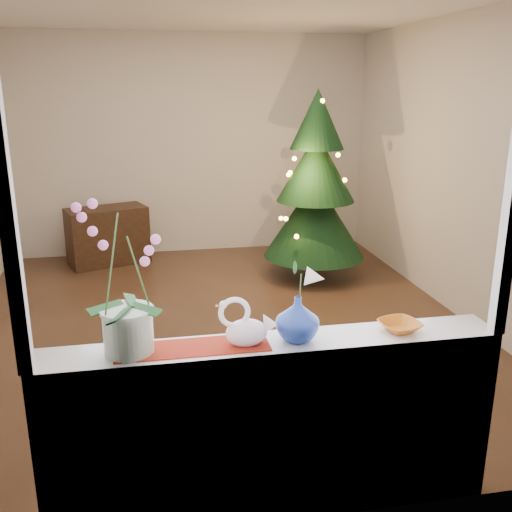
{
  "coord_description": "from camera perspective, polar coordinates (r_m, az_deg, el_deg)",
  "views": [
    {
      "loc": [
        -0.54,
        -4.75,
        2.07
      ],
      "look_at": [
        0.1,
        -1.4,
        1.05
      ],
      "focal_mm": 40.0,
      "sensor_mm": 36.0,
      "label": 1
    }
  ],
  "objects": [
    {
      "name": "ground",
      "position": [
        5.21,
        -3.98,
        -6.8
      ],
      "size": [
        5.0,
        5.0,
        0.0
      ],
      "primitive_type": "plane",
      "color": "#372316",
      "rests_on": "ground"
    },
    {
      "name": "wall_back",
      "position": [
        7.31,
        -6.62,
        10.87
      ],
      "size": [
        4.5,
        0.1,
        2.7
      ],
      "primitive_type": "cube",
      "color": "beige",
      "rests_on": "ground"
    },
    {
      "name": "wall_front",
      "position": [
        2.43,
        2.58,
        -0.58
      ],
      "size": [
        4.5,
        0.1,
        2.7
      ],
      "primitive_type": "cube",
      "color": "beige",
      "rests_on": "ground"
    },
    {
      "name": "wall_right",
      "position": [
        5.56,
        19.66,
        8.24
      ],
      "size": [
        0.1,
        5.0,
        2.7
      ],
      "primitive_type": "cube",
      "color": "beige",
      "rests_on": "ground"
    },
    {
      "name": "ceiling",
      "position": [
        4.83,
        -4.68,
        24.1
      ],
      "size": [
        5.0,
        5.0,
        0.0
      ],
      "primitive_type": "plane",
      "color": "white",
      "rests_on": "wall_back"
    },
    {
      "name": "window_apron",
      "position": [
        2.86,
        2.14,
        -18.02
      ],
      "size": [
        2.2,
        0.08,
        0.88
      ],
      "primitive_type": "cube",
      "color": "white",
      "rests_on": "ground"
    },
    {
      "name": "windowsill",
      "position": [
        2.71,
        1.82,
        -8.91
      ],
      "size": [
        2.2,
        0.26,
        0.04
      ],
      "primitive_type": "cube",
      "color": "white",
      "rests_on": "window_apron"
    },
    {
      "name": "window_frame",
      "position": [
        2.37,
        2.52,
        7.73
      ],
      "size": [
        2.22,
        0.06,
        1.6
      ],
      "primitive_type": null,
      "color": "white",
      "rests_on": "windowsill"
    },
    {
      "name": "runner",
      "position": [
        2.65,
        -6.33,
        -9.08
      ],
      "size": [
        0.7,
        0.2,
        0.01
      ],
      "primitive_type": "cube",
      "color": "maroon",
      "rests_on": "windowsill"
    },
    {
      "name": "orchid_pot",
      "position": [
        2.52,
        -13.01,
        -2.25
      ],
      "size": [
        0.31,
        0.31,
        0.7
      ],
      "primitive_type": null,
      "rotation": [
        0.0,
        0.0,
        -0.34
      ],
      "color": "beige",
      "rests_on": "windowsill"
    },
    {
      "name": "swan",
      "position": [
        2.62,
        -0.96,
        -6.66
      ],
      "size": [
        0.29,
        0.19,
        0.23
      ],
      "primitive_type": null,
      "rotation": [
        0.0,
        0.0,
        0.27
      ],
      "color": "white",
      "rests_on": "windowsill"
    },
    {
      "name": "blue_vase",
      "position": [
        2.67,
        4.18,
        -5.95
      ],
      "size": [
        0.3,
        0.3,
        0.25
      ],
      "primitive_type": "imported",
      "rotation": [
        0.0,
        0.0,
        0.35
      ],
      "color": "navy",
      "rests_on": "windowsill"
    },
    {
      "name": "lily",
      "position": [
        2.6,
        4.27,
        -1.54
      ],
      "size": [
        0.14,
        0.08,
        0.19
      ],
      "primitive_type": null,
      "color": "white",
      "rests_on": "blue_vase"
    },
    {
      "name": "paperweight",
      "position": [
        2.69,
        4.93,
        -7.92
      ],
      "size": [
        0.08,
        0.08,
        0.07
      ],
      "primitive_type": "sphere",
      "rotation": [
        0.0,
        0.0,
        0.18
      ],
      "color": "silver",
      "rests_on": "windowsill"
    },
    {
      "name": "amber_dish",
      "position": [
        2.88,
        14.17,
        -6.89
      ],
      "size": [
        0.2,
        0.2,
        0.04
      ],
      "primitive_type": "imported",
      "rotation": [
        0.0,
        0.0,
        0.24
      ],
      "color": "#AF5711",
      "rests_on": "windowsill"
    },
    {
      "name": "xmas_tree",
      "position": [
        6.29,
        5.98,
        6.98
      ],
      "size": [
        1.3,
        1.3,
        2.05
      ],
      "primitive_type": null,
      "rotation": [
        0.0,
        0.0,
        -0.18
      ],
      "color": "#0F3217",
      "rests_on": "ground"
    },
    {
      "name": "side_table",
      "position": [
        7.09,
        -14.61,
        1.98
      ],
      "size": [
        1.01,
        0.74,
        0.68
      ],
      "primitive_type": "cube",
      "rotation": [
        0.0,
        0.0,
        0.34
      ],
      "color": "black",
      "rests_on": "ground"
    }
  ]
}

